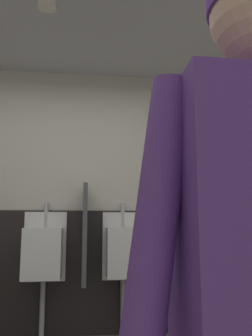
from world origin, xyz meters
TOP-DOWN VIEW (x-y plane):
  - wall_back at (0.00, 1.85)m, footprint 4.06×0.12m
  - wainscot_band_back at (0.00, 1.77)m, footprint 3.46×0.03m
  - downlight_far at (-0.21, 0.62)m, footprint 0.14×0.14m
  - urinal_left at (-0.28, 1.63)m, footprint 0.40×0.34m
  - urinal_middle at (0.47, 1.63)m, footprint 0.40×0.34m
  - privacy_divider_panel at (0.10, 1.56)m, footprint 0.04×0.40m

SIDE VIEW (x-z plane):
  - wainscot_band_back at x=0.00m, z-range 0.00..1.17m
  - urinal_left at x=-0.28m, z-range 0.16..1.40m
  - urinal_middle at x=0.47m, z-range 0.16..1.40m
  - privacy_divider_panel at x=0.10m, z-range 0.50..1.40m
  - wall_back at x=0.00m, z-range 0.00..2.61m
  - downlight_far at x=-0.21m, z-range 2.58..2.61m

